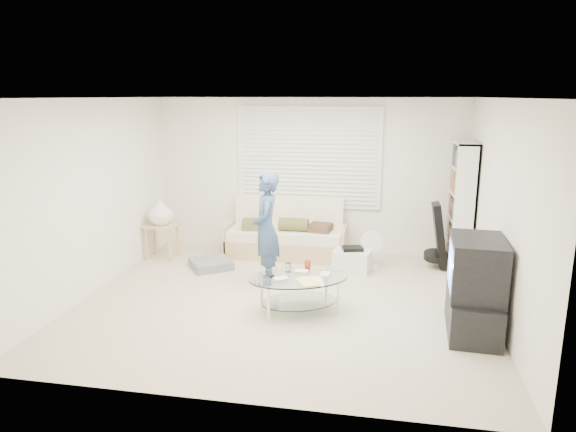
% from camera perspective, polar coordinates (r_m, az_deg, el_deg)
% --- Properties ---
extents(ground, '(5.00, 5.00, 0.00)m').
position_cam_1_polar(ground, '(6.57, -0.57, -9.36)').
color(ground, tan).
rests_on(ground, ground).
extents(room_shell, '(5.02, 4.52, 2.51)m').
position_cam_1_polar(room_shell, '(6.60, 0.19, 5.43)').
color(room_shell, white).
rests_on(room_shell, ground).
extents(window_blinds, '(2.32, 0.08, 1.62)m').
position_cam_1_polar(window_blinds, '(8.30, 2.30, 6.47)').
color(window_blinds, silver).
rests_on(window_blinds, ground).
extents(futon_sofa, '(1.92, 0.77, 0.94)m').
position_cam_1_polar(futon_sofa, '(8.27, -0.19, -2.33)').
color(futon_sofa, tan).
rests_on(futon_sofa, ground).
extents(grey_floor_pillow, '(0.78, 0.78, 0.13)m').
position_cam_1_polar(grey_floor_pillow, '(7.82, -8.54, -5.27)').
color(grey_floor_pillow, slate).
rests_on(grey_floor_pillow, ground).
extents(side_table, '(0.48, 0.39, 0.96)m').
position_cam_1_polar(side_table, '(8.29, -13.96, 0.17)').
color(side_table, tan).
rests_on(side_table, ground).
extents(bookshelf, '(0.30, 0.79, 1.88)m').
position_cam_1_polar(bookshelf, '(7.94, 18.59, 1.04)').
color(bookshelf, white).
rests_on(bookshelf, ground).
extents(guitar_case, '(0.35, 0.36, 0.97)m').
position_cam_1_polar(guitar_case, '(7.95, 16.39, -2.59)').
color(guitar_case, black).
rests_on(guitar_case, ground).
extents(floor_fan, '(0.36, 0.23, 0.57)m').
position_cam_1_polar(floor_fan, '(7.75, 9.34, -3.38)').
color(floor_fan, white).
rests_on(floor_fan, ground).
extents(storage_bin, '(0.58, 0.46, 0.37)m').
position_cam_1_polar(storage_bin, '(7.64, 7.15, -4.86)').
color(storage_bin, white).
rests_on(storage_bin, ground).
extents(tv_unit, '(0.59, 1.01, 1.06)m').
position_cam_1_polar(tv_unit, '(5.91, 20.04, -7.51)').
color(tv_unit, black).
rests_on(tv_unit, ground).
extents(coffee_table, '(1.40, 1.17, 0.56)m').
position_cam_1_polar(coffee_table, '(6.13, 1.26, -7.49)').
color(coffee_table, silver).
rests_on(coffee_table, ground).
extents(standing_person, '(0.47, 0.62, 1.54)m').
position_cam_1_polar(standing_person, '(6.93, -2.45, -1.45)').
color(standing_person, navy).
rests_on(standing_person, ground).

